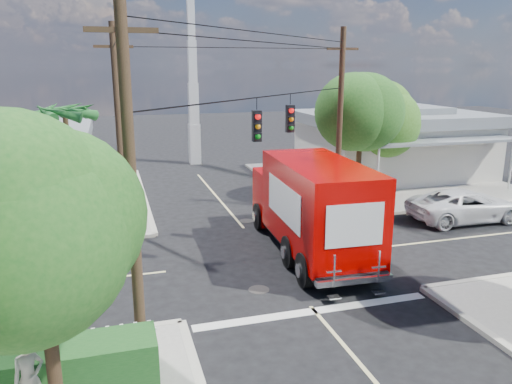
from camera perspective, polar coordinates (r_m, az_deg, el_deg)
name	(u,v)px	position (r m, az deg, el deg)	size (l,w,h in m)	color
ground	(271,260)	(19.33, 1.69, -7.75)	(120.00, 120.00, 0.00)	black
sidewalk_ne	(378,180)	(33.19, 13.81, 1.38)	(14.12, 14.12, 0.14)	gray
sidewalk_nw	(10,206)	(29.28, -26.26, -1.41)	(14.12, 14.12, 0.14)	gray
road_markings	(284,275)	(18.04, 3.17, -9.41)	(32.00, 32.00, 0.01)	beige
building_ne	(394,142)	(34.53, 15.47, 5.56)	(11.80, 10.20, 4.50)	beige
radio_tower	(193,88)	(37.55, -7.22, 11.72)	(0.80, 0.80, 17.00)	silver
tree_sw_front	(38,229)	(10.01, -23.64, -3.91)	(3.88, 3.78, 6.03)	#422D1C
tree_ne_front	(362,114)	(27.12, 11.98, 8.73)	(4.21, 4.14, 6.66)	#422D1C
tree_ne_back	(383,119)	(30.36, 14.32, 8.06)	(3.77, 3.66, 5.82)	#422D1C
palm_nw_front	(65,115)	(24.69, -20.99, 8.23)	(3.01, 3.08, 5.59)	#422D1C
palm_nw_back	(23,121)	(26.43, -25.04, 7.36)	(3.01, 3.08, 5.19)	#422D1C
utility_poles	(219,135)	(19.22, -4.22, 6.55)	(12.00, 10.68, 9.00)	#473321
picket_fence	(28,355)	(13.35, -24.62, -16.61)	(5.94, 0.06, 1.00)	silver
hedge_sw	(13,376)	(12.70, -26.05, -18.40)	(6.20, 1.20, 1.10)	#174719
vending_boxes	(351,192)	(26.99, 10.77, -0.03)	(1.90, 0.50, 1.10)	red
delivery_truck	(311,206)	(19.57, 6.31, -1.58)	(3.18, 8.90, 3.79)	black
parked_car	(465,205)	(25.82, 22.80, -1.41)	(2.52, 5.47, 1.52)	silver
pedestrian	(29,378)	(11.93, -24.51, -18.76)	(0.62, 0.41, 1.71)	beige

